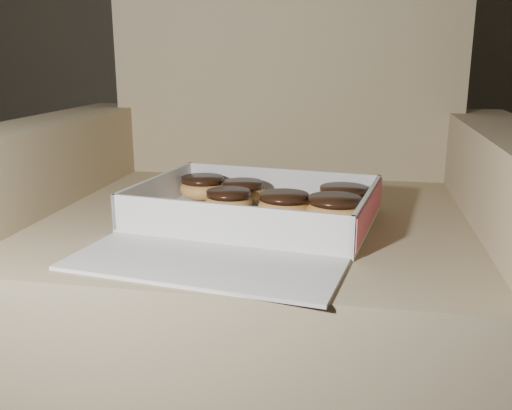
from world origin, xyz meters
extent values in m
cube|color=#9F8665|center=(0.37, 0.59, 0.22)|extent=(0.77, 0.77, 0.45)
cube|color=#9F8665|center=(0.37, 0.94, 0.72)|extent=(0.77, 0.15, 0.55)
cube|color=#9F8665|center=(-0.05, 0.59, 0.30)|extent=(0.13, 0.77, 0.60)
cube|color=#9F8665|center=(0.78, 0.59, 0.30)|extent=(0.13, 0.77, 0.60)
cube|color=silver|center=(0.37, 0.51, 0.45)|extent=(0.41, 0.33, 0.01)
cube|color=silver|center=(0.39, 0.64, 0.48)|extent=(0.37, 0.06, 0.06)
cube|color=silver|center=(0.35, 0.37, 0.48)|extent=(0.37, 0.06, 0.06)
cube|color=silver|center=(0.19, 0.53, 0.48)|extent=(0.05, 0.28, 0.06)
cube|color=silver|center=(0.55, 0.48, 0.48)|extent=(0.05, 0.28, 0.06)
cube|color=#DD5870|center=(0.56, 0.48, 0.48)|extent=(0.04, 0.27, 0.05)
cube|color=silver|center=(0.34, 0.29, 0.45)|extent=(0.38, 0.21, 0.01)
ellipsoid|color=#EAB451|center=(0.25, 0.60, 0.48)|extent=(0.08, 0.08, 0.04)
cylinder|color=black|center=(0.25, 0.60, 0.49)|extent=(0.08, 0.08, 0.01)
ellipsoid|color=#EAB451|center=(0.51, 0.56, 0.48)|extent=(0.09, 0.09, 0.04)
cylinder|color=black|center=(0.51, 0.56, 0.49)|extent=(0.08, 0.08, 0.01)
ellipsoid|color=#EAB451|center=(0.50, 0.48, 0.48)|extent=(0.09, 0.09, 0.04)
cylinder|color=black|center=(0.50, 0.48, 0.50)|extent=(0.08, 0.08, 0.01)
ellipsoid|color=#EAB451|center=(0.42, 0.50, 0.48)|extent=(0.09, 0.09, 0.04)
cylinder|color=black|center=(0.42, 0.50, 0.49)|extent=(0.08, 0.08, 0.01)
ellipsoid|color=#EAB451|center=(0.33, 0.59, 0.47)|extent=(0.08, 0.08, 0.04)
cylinder|color=black|center=(0.33, 0.59, 0.49)|extent=(0.07, 0.07, 0.01)
ellipsoid|color=#EAB451|center=(0.32, 0.52, 0.47)|extent=(0.08, 0.08, 0.04)
cylinder|color=black|center=(0.32, 0.52, 0.49)|extent=(0.07, 0.07, 0.01)
ellipsoid|color=black|center=(0.29, 0.40, 0.46)|extent=(0.01, 0.01, 0.00)
ellipsoid|color=black|center=(0.22, 0.51, 0.46)|extent=(0.01, 0.01, 0.00)
ellipsoid|color=black|center=(0.51, 0.46, 0.46)|extent=(0.01, 0.01, 0.00)
ellipsoid|color=black|center=(0.41, 0.39, 0.46)|extent=(0.01, 0.01, 0.00)
camera|label=1|loc=(0.53, -0.39, 0.72)|focal=40.00mm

